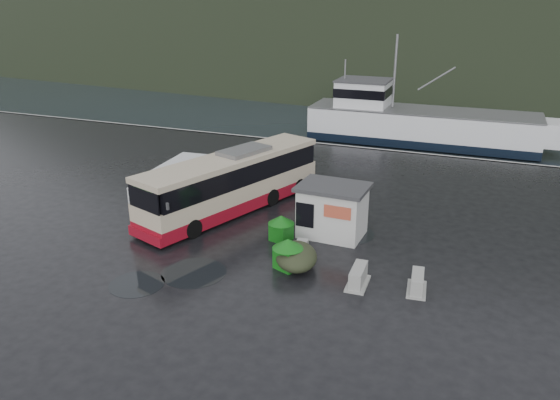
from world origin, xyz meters
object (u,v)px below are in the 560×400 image
at_px(coach_bus, 233,210).
at_px(dome_tent, 296,267).
at_px(jersey_barrier_a, 299,261).
at_px(waste_bin_right, 281,240).
at_px(jersey_barrier_c, 358,285).
at_px(waste_bin_left, 288,268).
at_px(ticket_kiosk, 332,235).
at_px(fishing_trawler, 421,129).
at_px(white_van, 178,213).
at_px(jersey_barrier_b, 416,291).

distance_m(coach_bus, dome_tent, 8.13).
distance_m(dome_tent, jersey_barrier_a, 0.66).
height_order(coach_bus, waste_bin_right, coach_bus).
xyz_separation_m(coach_bus, jersey_barrier_c, (9.18, -6.07, 0.00)).
relative_size(waste_bin_left, ticket_kiosk, 0.42).
distance_m(jersey_barrier_c, fishing_trawler, 31.74).
bearing_deg(dome_tent, jersey_barrier_c, -10.92).
bearing_deg(white_van, coach_bus, 24.72).
bearing_deg(waste_bin_right, dome_tent, -55.22).
distance_m(waste_bin_left, waste_bin_right, 3.15).
bearing_deg(white_van, dome_tent, -27.80).
distance_m(white_van, waste_bin_right, 7.23).
distance_m(waste_bin_left, jersey_barrier_c, 3.50).
relative_size(coach_bus, jersey_barrier_a, 7.50).
distance_m(ticket_kiosk, jersey_barrier_a, 3.58).
bearing_deg(jersey_barrier_a, waste_bin_right, 131.76).
xyz_separation_m(waste_bin_left, waste_bin_right, (-1.45, 2.80, 0.00)).
bearing_deg(waste_bin_left, fishing_trawler, 86.72).
bearing_deg(fishing_trawler, coach_bus, -106.74).
height_order(coach_bus, dome_tent, coach_bus).
distance_m(dome_tent, jersey_barrier_c, 3.22).
xyz_separation_m(white_van, ticket_kiosk, (9.39, 0.31, 0.00)).
distance_m(coach_bus, jersey_barrier_a, 7.64).
xyz_separation_m(waste_bin_right, jersey_barrier_c, (4.93, -3.17, 0.00)).
bearing_deg(dome_tent, waste_bin_right, 124.78).
bearing_deg(jersey_barrier_c, jersey_barrier_b, 9.90).
bearing_deg(ticket_kiosk, jersey_barrier_a, -97.45).
distance_m(white_van, jersey_barrier_c, 12.85).
bearing_deg(fishing_trawler, ticket_kiosk, -92.49).
height_order(dome_tent, jersey_barrier_c, dome_tent).
xyz_separation_m(jersey_barrier_a, jersey_barrier_b, (5.76, -0.82, 0.00)).
bearing_deg(jersey_barrier_b, waste_bin_right, 159.94).
bearing_deg(waste_bin_left, coach_bus, 134.96).
relative_size(dome_tent, jersey_barrier_a, 1.62).
bearing_deg(jersey_barrier_c, ticket_kiosk, 118.86).
xyz_separation_m(white_van, jersey_barrier_a, (8.81, -3.22, 0.00)).
height_order(white_van, dome_tent, white_van).
xyz_separation_m(coach_bus, ticket_kiosk, (6.53, -1.27, 0.00)).
relative_size(white_van, waste_bin_left, 4.53).
xyz_separation_m(coach_bus, fishing_trawler, (7.49, 25.62, 0.00)).
bearing_deg(waste_bin_right, jersey_barrier_a, -48.24).
height_order(dome_tent, fishing_trawler, fishing_trawler).
height_order(ticket_kiosk, jersey_barrier_b, ticket_kiosk).
xyz_separation_m(ticket_kiosk, jersey_barrier_b, (5.17, -4.36, 0.00)).
height_order(jersey_barrier_a, jersey_barrier_c, jersey_barrier_c).
bearing_deg(jersey_barrier_b, ticket_kiosk, 139.88).
bearing_deg(waste_bin_right, ticket_kiosk, 35.54).
bearing_deg(coach_bus, waste_bin_right, -15.39).
relative_size(jersey_barrier_a, jersey_barrier_c, 0.98).
xyz_separation_m(dome_tent, ticket_kiosk, (0.51, 4.19, 0.00)).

